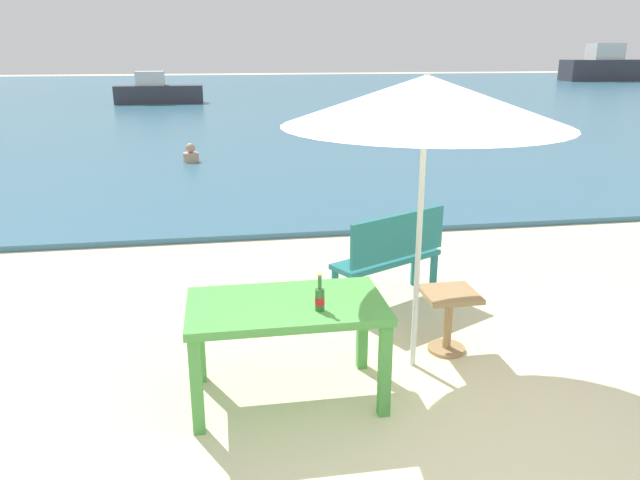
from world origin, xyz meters
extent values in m
plane|color=beige|center=(0.00, 0.00, 0.00)|extent=(120.00, 120.00, 0.00)
cube|color=#386B84|center=(0.00, 30.00, 0.04)|extent=(120.00, 50.00, 0.08)
cube|color=#4C9E47|center=(-1.11, 1.10, 0.73)|extent=(1.40, 0.80, 0.06)
cube|color=#4C9E47|center=(-1.75, 0.76, 0.35)|extent=(0.08, 0.08, 0.70)
cube|color=#4C9E47|center=(-0.47, 0.76, 0.35)|extent=(0.08, 0.08, 0.70)
cube|color=#4C9E47|center=(-1.75, 1.44, 0.35)|extent=(0.08, 0.08, 0.70)
cube|color=#4C9E47|center=(-0.47, 1.44, 0.35)|extent=(0.08, 0.08, 0.70)
cylinder|color=#2D662D|center=(-0.90, 0.93, 0.84)|extent=(0.06, 0.06, 0.16)
cone|color=#2D662D|center=(-0.90, 0.93, 0.92)|extent=(0.06, 0.06, 0.03)
cylinder|color=#2D662D|center=(-0.90, 0.93, 0.97)|extent=(0.03, 0.03, 0.09)
cylinder|color=red|center=(-0.90, 0.93, 0.83)|extent=(0.07, 0.07, 0.05)
cylinder|color=gold|center=(-0.90, 0.93, 1.02)|extent=(0.03, 0.03, 0.01)
cylinder|color=silver|center=(-0.05, 1.41, 1.15)|extent=(0.04, 0.04, 2.30)
cone|color=white|center=(-0.05, 1.41, 2.12)|extent=(2.10, 2.10, 0.36)
cube|color=#9E7A51|center=(0.31, 1.60, 0.52)|extent=(0.44, 0.44, 0.04)
cylinder|color=#9E7A51|center=(0.31, 1.60, 0.25)|extent=(0.07, 0.07, 0.50)
cylinder|color=#9E7A51|center=(0.31, 1.60, 0.01)|extent=(0.32, 0.32, 0.03)
cube|color=#237275|center=(0.08, 2.73, 0.45)|extent=(1.23, 0.88, 0.05)
cube|color=#237275|center=(0.15, 2.59, 0.73)|extent=(1.08, 0.59, 0.44)
cube|color=#237275|center=(0.50, 3.11, 0.21)|extent=(0.06, 0.06, 0.42)
cube|color=#237275|center=(-0.47, 2.60, 0.21)|extent=(0.06, 0.06, 0.42)
cube|color=#237275|center=(0.63, 2.86, 0.21)|extent=(0.06, 0.06, 0.42)
cube|color=#237275|center=(-0.34, 2.35, 0.21)|extent=(0.06, 0.06, 0.42)
cylinder|color=tan|center=(-2.16, 10.70, 0.18)|extent=(0.34, 0.34, 0.20)
sphere|color=tan|center=(-2.16, 10.70, 0.39)|extent=(0.21, 0.21, 0.21)
cube|color=#38383F|center=(-4.07, 25.80, 0.47)|extent=(3.82, 1.04, 0.78)
cube|color=silver|center=(-4.42, 25.80, 1.17)|extent=(1.22, 0.78, 0.61)
cube|color=#38383F|center=(27.72, 40.25, 0.84)|extent=(7.40, 2.02, 1.51)
cube|color=silver|center=(27.05, 40.25, 2.18)|extent=(2.35, 1.51, 1.18)
camera|label=1|loc=(-1.52, -2.85, 2.48)|focal=34.17mm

